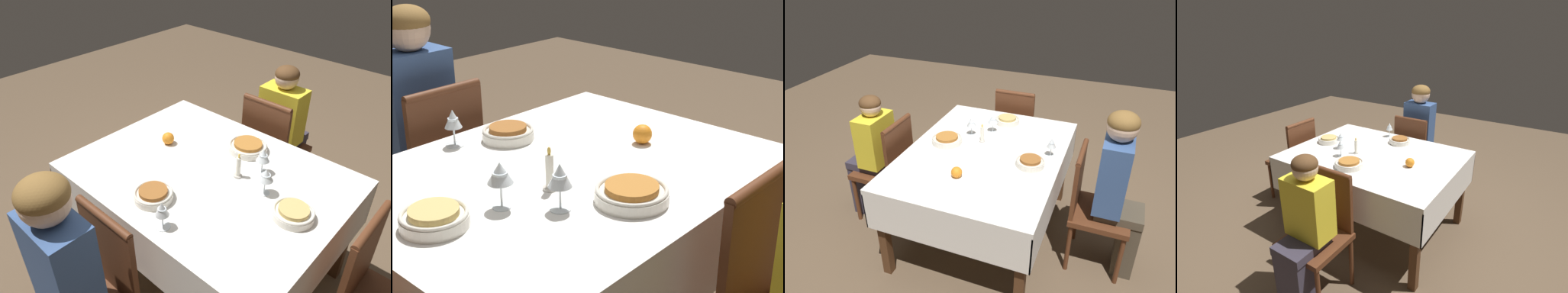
% 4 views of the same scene
% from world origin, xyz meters
% --- Properties ---
extents(ground_plane, '(8.00, 8.00, 0.00)m').
position_xyz_m(ground_plane, '(0.00, 0.00, 0.00)').
color(ground_plane, brown).
extents(dining_table, '(1.44, 1.09, 0.74)m').
position_xyz_m(dining_table, '(0.00, 0.00, 0.65)').
color(dining_table, white).
rests_on(dining_table, ground_plane).
extents(chair_south, '(0.39, 0.40, 0.89)m').
position_xyz_m(chair_south, '(0.00, -0.79, 0.49)').
color(chair_south, '#562D19').
rests_on(chair_south, ground_plane).
extents(chair_north, '(0.39, 0.40, 0.89)m').
position_xyz_m(chair_north, '(-0.08, 0.79, 0.49)').
color(chair_north, '#562D19').
rests_on(chair_north, ground_plane).
extents(chair_east, '(0.40, 0.39, 0.89)m').
position_xyz_m(chair_east, '(0.96, 0.04, 0.49)').
color(chair_east, '#562D19').
rests_on(chair_east, ground_plane).
extents(person_adult_denim, '(0.30, 0.34, 1.20)m').
position_xyz_m(person_adult_denim, '(0.00, -0.93, 0.68)').
color(person_adult_denim, '#4C4233').
rests_on(person_adult_denim, ground_plane).
extents(person_child_yellow, '(0.30, 0.33, 1.07)m').
position_xyz_m(person_child_yellow, '(-0.08, 0.95, 0.59)').
color(person_child_yellow, '#383342').
rests_on(person_child_yellow, ground_plane).
extents(bowl_south, '(0.20, 0.20, 0.06)m').
position_xyz_m(bowl_south, '(-0.06, -0.35, 0.76)').
color(bowl_south, silver).
rests_on(bowl_south, dining_table).
extents(wine_glass_south, '(0.07, 0.07, 0.14)m').
position_xyz_m(wine_glass_south, '(0.12, -0.45, 0.83)').
color(wine_glass_south, white).
rests_on(wine_glass_south, dining_table).
extents(bowl_north, '(0.23, 0.23, 0.06)m').
position_xyz_m(bowl_north, '(0.03, 0.32, 0.76)').
color(bowl_north, silver).
rests_on(bowl_north, dining_table).
extents(wine_glass_north, '(0.07, 0.07, 0.15)m').
position_xyz_m(wine_glass_north, '(0.21, 0.19, 0.84)').
color(wine_glass_north, white).
rests_on(wine_glass_north, dining_table).
extents(bowl_east, '(0.20, 0.20, 0.06)m').
position_xyz_m(bowl_east, '(0.52, 0.00, 0.76)').
color(bowl_east, silver).
rests_on(bowl_east, dining_table).
extents(wine_glass_east, '(0.08, 0.08, 0.15)m').
position_xyz_m(wine_glass_east, '(0.32, 0.06, 0.84)').
color(wine_glass_east, white).
rests_on(wine_glass_east, dining_table).
extents(candle_centerpiece, '(0.05, 0.05, 0.15)m').
position_xyz_m(candle_centerpiece, '(0.14, 0.08, 0.79)').
color(candle_centerpiece, beige).
rests_on(candle_centerpiece, dining_table).
extents(orange_fruit, '(0.07, 0.07, 0.07)m').
position_xyz_m(orange_fruit, '(-0.37, 0.05, 0.77)').
color(orange_fruit, orange).
rests_on(orange_fruit, dining_table).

